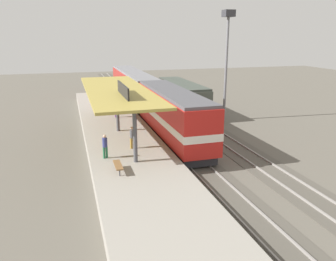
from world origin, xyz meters
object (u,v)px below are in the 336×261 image
at_px(locomotive, 173,115).
at_px(person_walking, 116,108).
at_px(passenger_carriage_single, 134,87).
at_px(freight_car, 182,97).
at_px(platform_bench, 118,165).
at_px(light_mast, 227,43).
at_px(person_boarding, 132,136).
at_px(person_waiting, 105,145).

height_order(locomotive, person_walking, locomotive).
xyz_separation_m(passenger_carriage_single, freight_car, (4.60, -7.18, -0.34)).
distance_m(platform_bench, light_mast, 20.53).
bearing_deg(light_mast, locomotive, -143.61).
distance_m(freight_car, person_walking, 9.49).
relative_size(locomotive, person_walking, 8.44).
relative_size(platform_bench, person_boarding, 0.99).
relative_size(passenger_carriage_single, light_mast, 1.71).
distance_m(locomotive, person_boarding, 5.55).
height_order(platform_bench, person_boarding, person_boarding).
relative_size(freight_car, person_walking, 7.02).
distance_m(light_mast, person_boarding, 16.56).
distance_m(locomotive, person_walking, 7.94).
xyz_separation_m(passenger_carriage_single, person_boarding, (-4.29, -21.48, -0.46)).
bearing_deg(platform_bench, passenger_carriage_single, 76.86).
bearing_deg(person_waiting, platform_bench, -79.70).
bearing_deg(person_waiting, freight_car, 55.01).
height_order(platform_bench, freight_car, freight_car).
bearing_deg(person_boarding, freight_car, 58.14).
distance_m(platform_bench, passenger_carriage_single, 26.42).
bearing_deg(locomotive, freight_car, 66.97).
xyz_separation_m(person_waiting, person_walking, (2.48, 11.86, 0.00)).
height_order(passenger_carriage_single, freight_car, passenger_carriage_single).
bearing_deg(locomotive, light_mast, 36.39).
distance_m(platform_bench, person_walking, 14.69).
distance_m(freight_car, light_mast, 8.79).
height_order(freight_car, person_waiting, freight_car).
xyz_separation_m(platform_bench, person_waiting, (-0.49, 2.69, 0.51)).
bearing_deg(freight_car, person_boarding, -121.86).
bearing_deg(passenger_carriage_single, platform_bench, -103.14).
xyz_separation_m(locomotive, person_waiting, (-6.49, -5.02, -0.56)).
height_order(person_waiting, person_walking, same).
xyz_separation_m(freight_car, person_boarding, (-8.89, -14.30, -0.12)).
bearing_deg(platform_bench, locomotive, 52.11).
bearing_deg(person_walking, person_boarding, -91.56).
height_order(platform_bench, person_walking, person_walking).
distance_m(person_waiting, person_walking, 12.11).
relative_size(platform_bench, locomotive, 0.12).
bearing_deg(person_boarding, light_mast, 37.36).
height_order(passenger_carriage_single, light_mast, light_mast).
distance_m(passenger_carriage_single, light_mast, 15.75).
distance_m(light_mast, person_walking, 13.54).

